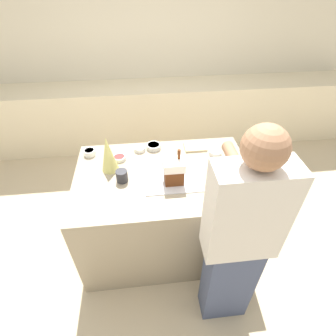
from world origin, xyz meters
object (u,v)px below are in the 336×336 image
(decorative_tree, at_px, (108,154))
(cookbook, at_px, (195,147))
(gingerbread_house, at_px, (174,170))
(candy_bowl_far_left, at_px, (119,158))
(candy_bowl_center_rear, at_px, (215,152))
(mug, at_px, (122,176))
(candy_bowl_near_tray_right, at_px, (154,146))
(candy_bowl_near_tray_left, at_px, (90,152))
(baking_tray, at_px, (174,181))
(candy_bowl_front_corner, at_px, (140,149))
(person, at_px, (238,241))

(decorative_tree, height_order, cookbook, decorative_tree)
(gingerbread_house, relative_size, decorative_tree, 0.90)
(candy_bowl_far_left, bearing_deg, candy_bowl_center_rear, -1.03)
(candy_bowl_center_rear, bearing_deg, mug, -161.95)
(decorative_tree, relative_size, candy_bowl_near_tray_right, 2.38)
(mug, bearing_deg, gingerbread_house, -8.09)
(candy_bowl_far_left, height_order, mug, mug)
(decorative_tree, relative_size, cookbook, 1.56)
(candy_bowl_near_tray_left, relative_size, candy_bowl_far_left, 0.92)
(candy_bowl_far_left, bearing_deg, mug, -83.74)
(baking_tray, height_order, candy_bowl_far_left, candy_bowl_far_left)
(candy_bowl_front_corner, height_order, cookbook, candy_bowl_front_corner)
(candy_bowl_far_left, bearing_deg, gingerbread_house, -38.12)
(candy_bowl_near_tray_right, relative_size, person, 0.08)
(candy_bowl_far_left, bearing_deg, cookbook, 8.67)
(gingerbread_house, bearing_deg, candy_bowl_near_tray_right, 104.68)
(decorative_tree, distance_m, mug, 0.22)
(gingerbread_house, height_order, candy_bowl_far_left, gingerbread_house)
(baking_tray, bearing_deg, cookbook, 59.85)
(candy_bowl_front_corner, relative_size, mug, 1.01)
(candy_bowl_near_tray_left, bearing_deg, candy_bowl_near_tray_right, 3.79)
(candy_bowl_far_left, height_order, person, person)
(gingerbread_house, height_order, candy_bowl_front_corner, gingerbread_house)
(candy_bowl_near_tray_left, relative_size, cookbook, 0.50)
(cookbook, height_order, mug, mug)
(candy_bowl_near_tray_right, height_order, candy_bowl_far_left, candy_bowl_near_tray_right)
(candy_bowl_far_left, relative_size, cookbook, 0.55)
(candy_bowl_front_corner, bearing_deg, candy_bowl_far_left, -147.20)
(candy_bowl_center_rear, bearing_deg, candy_bowl_far_left, 178.97)
(baking_tray, bearing_deg, decorative_tree, 157.04)
(candy_bowl_near_tray_left, xyz_separation_m, candy_bowl_front_corner, (0.46, 0.02, -0.01))
(gingerbread_house, distance_m, person, 0.72)
(cookbook, bearing_deg, candy_bowl_near_tray_right, 175.24)
(baking_tray, bearing_deg, candy_bowl_front_corner, 119.01)
(baking_tray, bearing_deg, candy_bowl_near_tray_right, 104.63)
(cookbook, relative_size, person, 0.12)
(baking_tray, distance_m, candy_bowl_far_left, 0.57)
(candy_bowl_far_left, bearing_deg, person, -51.20)
(candy_bowl_front_corner, xyz_separation_m, cookbook, (0.53, -0.01, -0.01))
(gingerbread_house, bearing_deg, person, -61.67)
(candy_bowl_center_rear, bearing_deg, cookbook, 142.90)
(baking_tray, relative_size, candy_bowl_near_tray_right, 3.44)
(cookbook, xyz_separation_m, person, (0.07, -1.09, -0.00))
(candy_bowl_near_tray_right, height_order, candy_bowl_center_rear, candy_bowl_near_tray_right)
(gingerbread_house, bearing_deg, decorative_tree, 157.08)
(mug, bearing_deg, decorative_tree, 122.85)
(candy_bowl_center_rear, height_order, cookbook, candy_bowl_center_rear)
(candy_bowl_near_tray_right, xyz_separation_m, cookbook, (0.40, -0.03, -0.01))
(candy_bowl_near_tray_right, xyz_separation_m, mug, (-0.29, -0.44, 0.03))
(person, bearing_deg, cookbook, 93.66)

